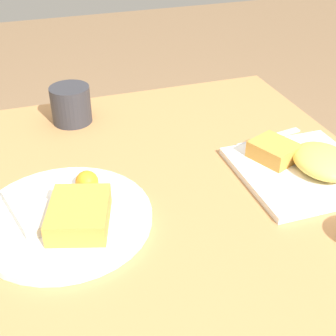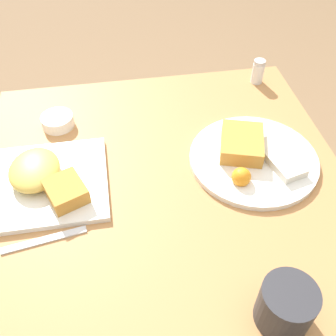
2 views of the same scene
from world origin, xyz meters
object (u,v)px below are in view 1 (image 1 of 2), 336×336
at_px(butter_knife, 269,138).
at_px(coffee_mug, 71,105).
at_px(plate_square_near, 306,165).
at_px(plate_oval_far, 66,215).

bearing_deg(butter_knife, coffee_mug, -38.02).
bearing_deg(plate_square_near, butter_knife, -0.63).
relative_size(plate_square_near, butter_knife, 1.48).
xyz_separation_m(plate_square_near, plate_oval_far, (0.00, 0.48, -0.01)).
height_order(plate_square_near, plate_oval_far, plate_square_near).
xyz_separation_m(plate_square_near, butter_knife, (0.15, -0.00, -0.02)).
bearing_deg(plate_square_near, coffee_mug, 47.28).
relative_size(plate_oval_far, coffee_mug, 3.25).
distance_m(plate_square_near, butter_knife, 0.15).
relative_size(butter_knife, coffee_mug, 1.80).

